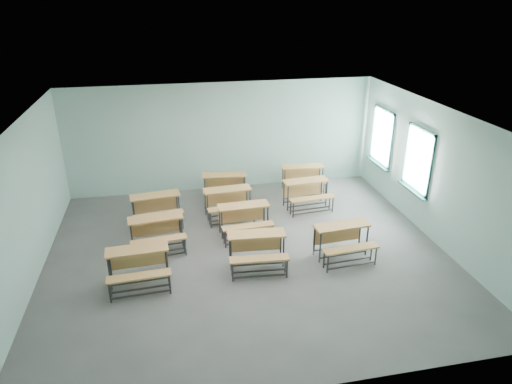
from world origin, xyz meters
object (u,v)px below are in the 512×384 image
desk_unit_r1c0 (157,229)px  desk_unit_r2c2 (307,190)px  desk_unit_r0c0 (138,262)px  desk_unit_r0c2 (343,237)px  desk_unit_r0c1 (257,246)px  desk_unit_r1c1 (245,216)px  desk_unit_r2c1 (229,199)px  desk_unit_r3c1 (225,184)px  desk_unit_r2c0 (156,205)px  desk_unit_r3c2 (303,175)px

desk_unit_r1c0 → desk_unit_r2c2: size_ratio=1.01×
desk_unit_r0c0 → desk_unit_r1c0: same height
desk_unit_r0c2 → desk_unit_r1c0: 4.25m
desk_unit_r0c1 → desk_unit_r0c2: size_ratio=1.00×
desk_unit_r0c1 → desk_unit_r1c1: size_ratio=1.02×
desk_unit_r0c0 → desk_unit_r1c1: 2.95m
desk_unit_r2c1 → desk_unit_r3c1: size_ratio=0.98×
desk_unit_r0c0 → desk_unit_r2c1: (2.23, 2.66, 0.00)m
desk_unit_r2c0 → desk_unit_r0c1: bearing=-57.1°
desk_unit_r1c0 → desk_unit_r2c1: 2.27m
desk_unit_r3c1 → desk_unit_r3c2: bearing=10.9°
desk_unit_r2c2 → desk_unit_r1c1: bearing=-153.1°
desk_unit_r0c1 → desk_unit_r3c1: 3.58m
desk_unit_r0c0 → desk_unit_r3c2: same height
desk_unit_r1c0 → desk_unit_r2c1: (1.86, 1.30, 0.00)m
desk_unit_r2c1 → desk_unit_r2c0: bearing=176.2°
desk_unit_r0c2 → desk_unit_r2c0: bearing=144.0°
desk_unit_r1c0 → desk_unit_r2c1: size_ratio=1.02×
desk_unit_r0c1 → desk_unit_r0c2: same height
desk_unit_r3c1 → desk_unit_r3c2: size_ratio=1.02×
desk_unit_r1c0 → desk_unit_r1c1: 2.11m
desk_unit_r3c1 → desk_unit_r2c1: bearing=-86.5°
desk_unit_r3c2 → desk_unit_r2c1: bearing=-148.1°
desk_unit_r1c1 → desk_unit_r2c2: (1.96, 1.22, 0.00)m
desk_unit_r0c2 → desk_unit_r3c1: bearing=116.8°
desk_unit_r3c2 → desk_unit_r2c2: bearing=-97.6°
desk_unit_r1c1 → desk_unit_r2c1: bearing=100.2°
desk_unit_r2c2 → desk_unit_r3c2: same height
desk_unit_r0c1 → desk_unit_r3c2: size_ratio=1.00×
desk_unit_r0c0 → desk_unit_r2c0: same height
desk_unit_r1c1 → desk_unit_r2c1: size_ratio=0.98×
desk_unit_r0c0 → desk_unit_r3c1: bearing=55.2°
desk_unit_r1c0 → desk_unit_r1c1: same height
desk_unit_r0c1 → desk_unit_r3c1: size_ratio=0.98×
desk_unit_r2c0 → desk_unit_r2c1: size_ratio=1.03×
desk_unit_r2c1 → desk_unit_r2c2: (2.20, 0.16, 0.00)m
desk_unit_r2c0 → desk_unit_r2c2: 4.07m
desk_unit_r1c0 → desk_unit_r2c0: bearing=84.2°
desk_unit_r3c1 → desk_unit_r0c2: bearing=-52.7°
desk_unit_r3c2 → desk_unit_r2c0: bearing=-159.0°
desk_unit_r2c1 → desk_unit_r3c2: size_ratio=1.00×
desk_unit_r0c1 → desk_unit_r2c2: same height
desk_unit_r2c2 → desk_unit_r3c2: 1.13m
desk_unit_r0c1 → desk_unit_r0c0: bearing=-172.1°
desk_unit_r3c1 → desk_unit_r3c2: (2.39, 0.20, 0.00)m
desk_unit_r2c1 → desk_unit_r3c2: (2.44, 1.26, 0.00)m
desk_unit_r2c1 → desk_unit_r1c0: bearing=-149.1°
desk_unit_r0c1 → desk_unit_r2c1: same height
desk_unit_r0c0 → desk_unit_r0c2: size_ratio=0.99×
desk_unit_r0c1 → desk_unit_r1c1: bearing=94.9°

